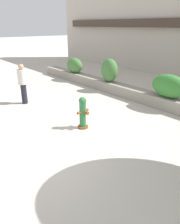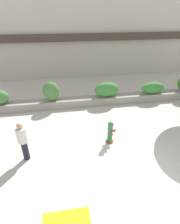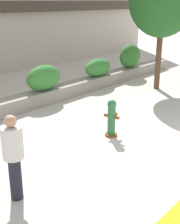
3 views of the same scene
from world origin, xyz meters
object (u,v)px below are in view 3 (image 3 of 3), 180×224
Objects in this scene: hedge_bush_4 at (130,56)px; fire_hydrant at (112,118)px; pedestrian at (13,153)px; hedge_bush_3 at (98,67)px; hedge_bush_2 at (44,78)px.

hedge_bush_4 is 7.40m from fire_hydrant.
pedestrian reaches higher than fire_hydrant.
hedge_bush_3 is at bearing 44.19° from fire_hydrant.
hedge_bush_3 is 1.05× the size of hedge_bush_4.
pedestrian is at bearing -172.65° from fire_hydrant.
hedge_bush_4 reaches higher than hedge_bush_3.
hedge_bush_4 is 10.81m from pedestrian.
fire_hydrant is at bearing -101.53° from hedge_bush_2.
pedestrian is (-4.36, -4.23, 0.02)m from hedge_bush_2.
hedge_bush_3 is 8.59m from pedestrian.
fire_hydrant is (-0.77, -3.77, -0.41)m from hedge_bush_2.
hedge_bush_2 reaches higher than hedge_bush_3.
pedestrian reaches higher than hedge_bush_2.
fire_hydrant is at bearing 7.35° from pedestrian.
fire_hydrant is (-6.35, -3.77, -0.52)m from hedge_bush_4.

